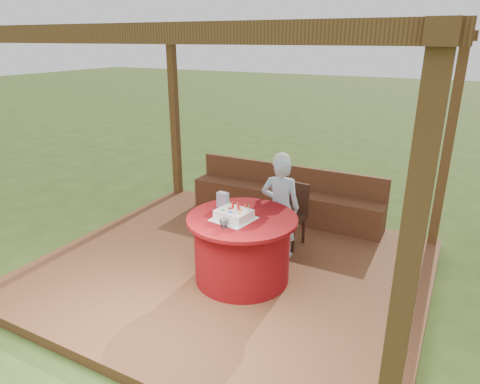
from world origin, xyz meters
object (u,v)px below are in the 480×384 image
object	(u,v)px
table	(242,248)
birthday_cake	(234,215)
elderly_woman	(280,205)
drinking_glass	(224,224)
bench	(284,201)
chair	(291,212)
gift_bag	(223,200)

from	to	relation	value
table	birthday_cake	size ratio (longest dim) A/B	2.64
elderly_woman	drinking_glass	size ratio (longest dim) A/B	13.04
elderly_woman	birthday_cake	bearing A→B (deg)	-103.64
drinking_glass	bench	bearing A→B (deg)	95.84
bench	table	distance (m)	1.94
birthday_cake	bench	bearing A→B (deg)	96.01
chair	elderly_woman	size ratio (longest dim) A/B	0.62
gift_bag	chair	bearing A→B (deg)	70.99
gift_bag	elderly_woman	bearing A→B (deg)	57.16
bench	elderly_woman	distance (m)	1.32
bench	gift_bag	distance (m)	1.86
chair	birthday_cake	distance (m)	1.30
chair	elderly_woman	distance (m)	0.46
bench	gift_bag	bearing A→B (deg)	-92.38
birthday_cake	gift_bag	distance (m)	0.38
table	drinking_glass	xyz separation A→B (m)	(-0.03, -0.34, 0.43)
elderly_woman	birthday_cake	size ratio (longest dim) A/B	2.90
birthday_cake	drinking_glass	xyz separation A→B (m)	(0.02, -0.24, -0.01)
drinking_glass	birthday_cake	bearing A→B (deg)	94.44
table	chair	world-z (taller)	chair
birthday_cake	drinking_glass	distance (m)	0.25
bench	elderly_woman	size ratio (longest dim) A/B	2.22
bench	drinking_glass	bearing A→B (deg)	-84.16
chair	birthday_cake	xyz separation A→B (m)	(-0.20, -1.23, 0.38)
chair	gift_bag	distance (m)	1.17
gift_bag	drinking_glass	size ratio (longest dim) A/B	1.74
birthday_cake	drinking_glass	world-z (taller)	birthday_cake
gift_bag	birthday_cake	bearing A→B (deg)	-34.22
bench	birthday_cake	xyz separation A→B (m)	(0.21, -2.01, 0.56)
table	drinking_glass	distance (m)	0.55
bench	birthday_cake	bearing A→B (deg)	-83.99
chair	elderly_woman	bearing A→B (deg)	-89.63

